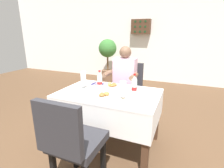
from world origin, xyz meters
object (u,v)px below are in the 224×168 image
cola_bottle_secondary (134,86)px  potted_plant_corner (108,55)px  main_dining_table (109,105)px  plate_far_diner (112,86)px  beer_glass_middle (83,80)px  plate_near_camera (104,95)px  chair_near_camera_side (72,140)px  beer_glass_left (123,90)px  napkin_cutlery_set (98,84)px  cola_bottle_primary (100,81)px  seated_diner_far (124,81)px  wall_bottle_rack (141,27)px  chair_far_diner_seat (128,88)px

cola_bottle_secondary → potted_plant_corner: 3.40m
main_dining_table → plate_far_diner: size_ratio=4.79×
main_dining_table → cola_bottle_secondary: (0.32, 0.01, 0.29)m
beer_glass_middle → plate_near_camera: bearing=-25.6°
chair_near_camera_side → beer_glass_left: (0.23, 0.66, 0.29)m
main_dining_table → plate_far_diner: (-0.05, 0.20, 0.19)m
plate_near_camera → plate_far_diner: plate_far_diner is taller
cola_bottle_secondary → napkin_cutlery_set: bearing=158.3°
main_dining_table → cola_bottle_secondary: cola_bottle_secondary is taller
beer_glass_left → cola_bottle_primary: bearing=150.1°
main_dining_table → seated_diner_far: bearing=93.6°
beer_glass_left → napkin_cutlery_set: bearing=143.1°
seated_diner_far → cola_bottle_secondary: 0.79m
plate_near_camera → cola_bottle_primary: cola_bottle_primary is taller
plate_far_diner → main_dining_table: bearing=-76.3°
potted_plant_corner → wall_bottle_rack: size_ratio=2.30×
main_dining_table → napkin_cutlery_set: bearing=139.1°
main_dining_table → cola_bottle_primary: cola_bottle_primary is taller
chair_far_diner_seat → plate_near_camera: bearing=-89.3°
cola_bottle_secondary → napkin_cutlery_set: cola_bottle_secondary is taller
wall_bottle_rack → seated_diner_far: bearing=-81.4°
napkin_cutlery_set → chair_near_camera_side: bearing=-74.6°
chair_far_diner_seat → cola_bottle_secondary: cola_bottle_secondary is taller
cola_bottle_secondary → wall_bottle_rack: wall_bottle_rack is taller
beer_glass_middle → beer_glass_left: bearing=-16.0°
beer_glass_left → beer_glass_middle: 0.65m
chair_near_camera_side → main_dining_table: bearing=90.0°
chair_far_diner_seat → beer_glass_middle: chair_far_diner_seat is taller
plate_near_camera → napkin_cutlery_set: bearing=126.6°
beer_glass_middle → cola_bottle_primary: (0.22, 0.06, -0.01)m
chair_near_camera_side → beer_glass_middle: 0.97m
plate_near_camera → beer_glass_left: (0.22, 0.01, 0.09)m
plate_near_camera → cola_bottle_primary: size_ratio=0.94×
cola_bottle_secondary → potted_plant_corner: (-1.67, 2.96, -0.04)m
potted_plant_corner → beer_glass_middle: bearing=-71.9°
beer_glass_left → napkin_cutlery_set: 0.66m
wall_bottle_rack → napkin_cutlery_set: bearing=-87.1°
chair_far_diner_seat → cola_bottle_primary: bearing=-103.7°
beer_glass_left → wall_bottle_rack: wall_bottle_rack is taller
beer_glass_left → chair_far_diner_seat: bearing=103.9°
cola_bottle_secondary → chair_near_camera_side: bearing=-111.7°
plate_near_camera → cola_bottle_primary: 0.32m
chair_far_diner_seat → potted_plant_corner: potted_plant_corner is taller
potted_plant_corner → seated_diner_far: bearing=-60.1°
chair_near_camera_side → seated_diner_far: (-0.04, 1.50, 0.16)m
plate_near_camera → chair_far_diner_seat: bearing=90.7°
napkin_cutlery_set → wall_bottle_rack: (-0.16, 3.14, 0.90)m
cola_bottle_secondary → cola_bottle_primary: bearing=170.3°
wall_bottle_rack → beer_glass_left: bearing=-79.0°
beer_glass_left → wall_bottle_rack: size_ratio=0.36×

